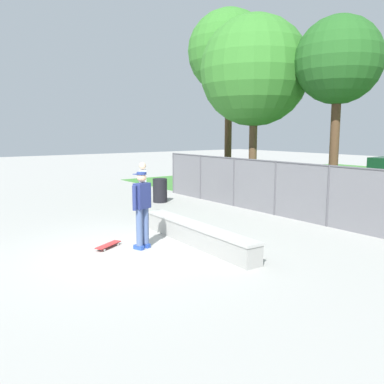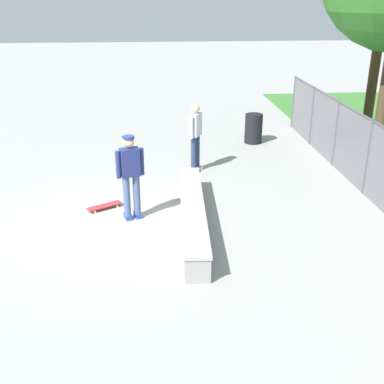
{
  "view_description": "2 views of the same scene",
  "coord_description": "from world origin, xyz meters",
  "px_view_note": "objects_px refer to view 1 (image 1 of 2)",
  "views": [
    {
      "loc": [
        8.23,
        -4.13,
        2.78
      ],
      "look_at": [
        -0.09,
        1.9,
        1.25
      ],
      "focal_mm": 38.26,
      "sensor_mm": 36.0,
      "label": 1
    },
    {
      "loc": [
        9.17,
        0.94,
        4.49
      ],
      "look_at": [
        0.73,
        1.67,
        0.93
      ],
      "focal_mm": 44.41,
      "sensor_mm": 36.0,
      "label": 2
    }
  ],
  "objects_px": {
    "concrete_ledge": "(197,234)",
    "trash_bin": "(160,190)",
    "skateboard": "(108,245)",
    "bystander": "(143,188)",
    "tree_near_left": "(229,53)",
    "tree_near_right": "(255,71)",
    "skateboarder": "(142,206)",
    "tree_mid": "(338,62)"
  },
  "relations": [
    {
      "from": "concrete_ledge",
      "to": "tree_near_left",
      "type": "height_order",
      "value": "tree_near_left"
    },
    {
      "from": "skateboarder",
      "to": "tree_near_right",
      "type": "distance_m",
      "value": 8.87
    },
    {
      "from": "bystander",
      "to": "trash_bin",
      "type": "xyz_separation_m",
      "value": [
        -2.43,
        2.11,
        -0.54
      ]
    },
    {
      "from": "skateboarder",
      "to": "skateboard",
      "type": "distance_m",
      "value": 1.27
    },
    {
      "from": "skateboarder",
      "to": "skateboard",
      "type": "height_order",
      "value": "skateboarder"
    },
    {
      "from": "skateboard",
      "to": "trash_bin",
      "type": "distance_m",
      "value": 6.49
    },
    {
      "from": "concrete_ledge",
      "to": "skateboard",
      "type": "xyz_separation_m",
      "value": [
        -1.02,
        -1.9,
        -0.19
      ]
    },
    {
      "from": "tree_near_left",
      "to": "tree_near_right",
      "type": "bearing_deg",
      "value": -17.19
    },
    {
      "from": "tree_near_right",
      "to": "trash_bin",
      "type": "bearing_deg",
      "value": -117.95
    },
    {
      "from": "tree_near_left",
      "to": "trash_bin",
      "type": "bearing_deg",
      "value": -81.36
    },
    {
      "from": "skateboard",
      "to": "bystander",
      "type": "distance_m",
      "value": 3.39
    },
    {
      "from": "skateboarder",
      "to": "bystander",
      "type": "bearing_deg",
      "value": 150.54
    },
    {
      "from": "skateboarder",
      "to": "tree_near_left",
      "type": "xyz_separation_m",
      "value": [
        -5.92,
        7.77,
        5.2
      ]
    },
    {
      "from": "tree_mid",
      "to": "concrete_ledge",
      "type": "bearing_deg",
      "value": -82.11
    },
    {
      "from": "tree_near_left",
      "to": "bystander",
      "type": "bearing_deg",
      "value": -63.65
    },
    {
      "from": "bystander",
      "to": "trash_bin",
      "type": "distance_m",
      "value": 3.26
    },
    {
      "from": "tree_near_right",
      "to": "skateboard",
      "type": "bearing_deg",
      "value": -68.56
    },
    {
      "from": "concrete_ledge",
      "to": "trash_bin",
      "type": "height_order",
      "value": "trash_bin"
    },
    {
      "from": "tree_mid",
      "to": "bystander",
      "type": "bearing_deg",
      "value": -110.87
    },
    {
      "from": "skateboarder",
      "to": "tree_mid",
      "type": "bearing_deg",
      "value": 93.23
    },
    {
      "from": "skateboard",
      "to": "tree_mid",
      "type": "relative_size",
      "value": 0.12
    },
    {
      "from": "skateboarder",
      "to": "trash_bin",
      "type": "bearing_deg",
      "value": 144.89
    },
    {
      "from": "skateboard",
      "to": "tree_near_right",
      "type": "height_order",
      "value": "tree_near_right"
    },
    {
      "from": "tree_near_left",
      "to": "tree_near_right",
      "type": "height_order",
      "value": "tree_near_left"
    },
    {
      "from": "tree_near_left",
      "to": "bystander",
      "type": "distance_m",
      "value": 8.62
    },
    {
      "from": "tree_mid",
      "to": "trash_bin",
      "type": "height_order",
      "value": "tree_mid"
    },
    {
      "from": "concrete_ledge",
      "to": "tree_near_right",
      "type": "xyz_separation_m",
      "value": [
        -4.03,
        5.79,
        4.83
      ]
    },
    {
      "from": "concrete_ledge",
      "to": "tree_mid",
      "type": "height_order",
      "value": "tree_mid"
    },
    {
      "from": "trash_bin",
      "to": "tree_near_right",
      "type": "bearing_deg",
      "value": 62.05
    },
    {
      "from": "concrete_ledge",
      "to": "tree_mid",
      "type": "xyz_separation_m",
      "value": [
        -0.93,
        6.73,
        4.88
      ]
    },
    {
      "from": "concrete_ledge",
      "to": "skateboard",
      "type": "relative_size",
      "value": 5.46
    },
    {
      "from": "concrete_ledge",
      "to": "tree_near_left",
      "type": "relative_size",
      "value": 0.53
    },
    {
      "from": "tree_near_left",
      "to": "tree_near_right",
      "type": "xyz_separation_m",
      "value": [
        2.37,
        -0.73,
        -1.14
      ]
    },
    {
      "from": "concrete_ledge",
      "to": "skateboarder",
      "type": "bearing_deg",
      "value": -111.11
    },
    {
      "from": "concrete_ledge",
      "to": "tree_near_left",
      "type": "distance_m",
      "value": 10.91
    },
    {
      "from": "skateboard",
      "to": "tree_near_right",
      "type": "relative_size",
      "value": 0.11
    },
    {
      "from": "skateboard",
      "to": "tree_near_right",
      "type": "xyz_separation_m",
      "value": [
        -3.02,
        7.68,
        5.02
      ]
    },
    {
      "from": "tree_mid",
      "to": "bystander",
      "type": "relative_size",
      "value": 3.67
    },
    {
      "from": "tree_near_right",
      "to": "trash_bin",
      "type": "height_order",
      "value": "tree_near_right"
    },
    {
      "from": "skateboard",
      "to": "tree_mid",
      "type": "distance_m",
      "value": 10.01
    },
    {
      "from": "skateboard",
      "to": "bystander",
      "type": "relative_size",
      "value": 0.44
    },
    {
      "from": "bystander",
      "to": "trash_bin",
      "type": "bearing_deg",
      "value": 139.09
    }
  ]
}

